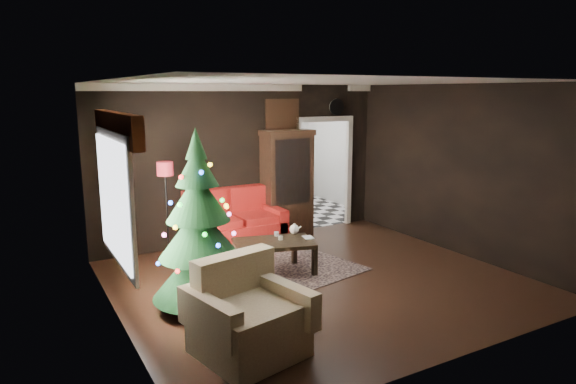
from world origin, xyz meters
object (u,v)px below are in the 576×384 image
coffee_table (274,258)px  curio_cabinet (287,186)px  floor_lamp (167,213)px  armchair (248,312)px  wall_clock (336,107)px  loveseat (235,220)px  kitchen_table (281,199)px  teapot (294,229)px  christmas_tree (199,227)px

coffee_table → curio_cabinet: bearing=55.4°
floor_lamp → coffee_table: (1.20, -1.24, -0.56)m
armchair → wall_clock: wall_clock is taller
loveseat → kitchen_table: 2.45m
kitchen_table → teapot: bearing=-115.0°
teapot → wall_clock: wall_clock is taller
loveseat → christmas_tree: 2.57m
christmas_tree → kitchen_table: 4.96m
loveseat → coffee_table: (-0.06, -1.53, -0.23)m
curio_cabinet → teapot: 1.77m
loveseat → curio_cabinet: (1.15, 0.22, 0.45)m
wall_clock → kitchen_table: (-0.55, 1.25, -2.00)m
christmas_tree → armchair: (0.04, -1.33, -0.59)m
teapot → curio_cabinet: bearing=64.4°
christmas_tree → armchair: 1.46m
curio_cabinet → coffee_table: (-1.21, -1.75, -0.68)m
armchair → wall_clock: 5.66m
loveseat → coffee_table: bearing=-92.2°
coffee_table → teapot: 0.60m
curio_cabinet → armchair: curio_cabinet is taller
armchair → kitchen_table: 5.97m
coffee_table → kitchen_table: 3.69m
loveseat → armchair: loveseat is taller
teapot → armchair: bearing=-130.0°
christmas_tree → wall_clock: (3.73, 2.49, 1.33)m
curio_cabinet → armchair: (-2.50, -3.65, -0.49)m
christmas_tree → armchair: christmas_tree is taller
wall_clock → teapot: bearing=-138.1°
christmas_tree → loveseat: bearing=56.6°
curio_cabinet → wall_clock: wall_clock is taller
curio_cabinet → teapot: bearing=-115.6°
loveseat → floor_lamp: size_ratio=1.06×
floor_lamp → kitchen_table: floor_lamp is taller
floor_lamp → coffee_table: bearing=-45.9°
floor_lamp → wall_clock: 3.99m
curio_cabinet → armchair: size_ratio=1.85×
floor_lamp → christmas_tree: size_ratio=0.70×
kitchen_table → loveseat: bearing=-137.5°
curio_cabinet → christmas_tree: christmas_tree is taller
armchair → kitchen_table: size_ratio=1.37×
loveseat → floor_lamp: bearing=-167.0°
kitchen_table → armchair: bearing=-121.8°
teapot → kitchen_table: bearing=65.0°
curio_cabinet → coffee_table: size_ratio=1.66×
floor_lamp → wall_clock: bearing=10.8°
christmas_tree → teapot: bearing=22.7°
loveseat → wall_clock: (2.35, 0.40, 1.88)m
floor_lamp → armchair: 3.16m
wall_clock → kitchen_table: bearing=113.7°
armchair → wall_clock: bearing=33.7°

